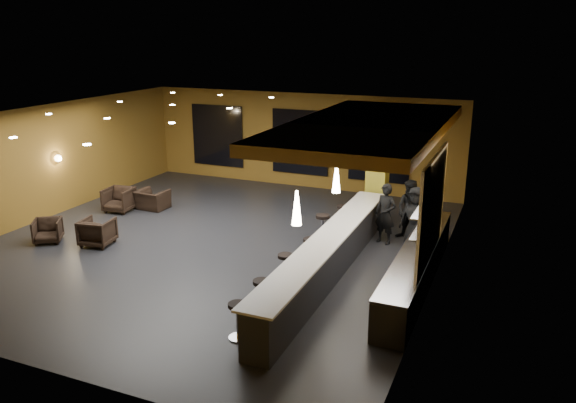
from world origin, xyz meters
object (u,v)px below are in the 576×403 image
at_px(column, 378,166).
at_px(armchair_b, 97,232).
at_px(pendant_0, 297,208).
at_px(bar_stool_5, 343,214).
at_px(bar_stool_2, 285,265).
at_px(staff_c, 416,218).
at_px(armchair_c, 119,200).
at_px(pendant_1, 336,178).
at_px(bar_stool_4, 322,225).
at_px(armchair_a, 48,231).
at_px(bar_stool_0, 238,316).
at_px(prep_counter, 417,267).
at_px(bar_stool_1, 262,292).
at_px(staff_a, 385,214).
at_px(armchair_d, 152,200).
at_px(pendant_2, 365,157).
at_px(bar_counter, 328,259).
at_px(staff_b, 411,211).
at_px(bar_stool_3, 310,248).

distance_m(column, armchair_b, 8.33).
xyz_separation_m(pendant_0, bar_stool_5, (-0.74, 5.53, -1.89)).
height_order(column, bar_stool_2, column).
height_order(staff_c, armchair_c, staff_c).
xyz_separation_m(pendant_1, bar_stool_4, (-0.90, 1.68, -1.83)).
relative_size(armchair_a, bar_stool_0, 0.99).
bearing_deg(pendant_0, pendant_1, 90.00).
bearing_deg(staff_c, armchair_c, -162.94).
bearing_deg(bar_stool_0, armchair_b, 153.68).
relative_size(prep_counter, bar_stool_1, 7.92).
height_order(pendant_1, armchair_a, pendant_1).
distance_m(staff_a, bar_stool_1, 5.22).
bearing_deg(armchair_d, staff_a, -178.98).
xyz_separation_m(prep_counter, pendant_2, (-2.00, 2.50, 1.92)).
height_order(column, armchair_b, column).
height_order(pendant_2, bar_stool_4, pendant_2).
xyz_separation_m(bar_counter, pendant_0, (0.00, -2.00, 1.85)).
height_order(column, armchair_a, column).
relative_size(staff_b, armchair_a, 2.36).
bearing_deg(bar_stool_5, column, 55.27).
distance_m(pendant_0, armchair_d, 8.91).
height_order(bar_stool_4, bar_stool_5, bar_stool_4).
distance_m(bar_stool_1, bar_stool_5, 5.72).
height_order(staff_c, bar_stool_0, staff_c).
xyz_separation_m(bar_counter, column, (0.00, 4.60, 1.25)).
xyz_separation_m(armchair_b, bar_stool_0, (5.85, -2.89, 0.10)).
distance_m(pendant_0, staff_a, 5.11).
height_order(bar_counter, staff_a, staff_a).
distance_m(pendant_0, bar_stool_1, 2.00).
xyz_separation_m(pendant_0, bar_stool_1, (-0.70, -0.19, -1.87)).
bearing_deg(armchair_d, pendant_0, 147.07).
bearing_deg(armchair_a, pendant_2, -8.63).
relative_size(pendant_1, bar_stool_4, 0.86).
bearing_deg(bar_stool_3, bar_stool_2, -96.71).
height_order(armchair_a, armchair_b, armchair_b).
bearing_deg(bar_stool_2, pendant_0, -58.69).
xyz_separation_m(pendant_2, bar_stool_3, (-0.66, -2.45, -1.89)).
height_order(staff_c, bar_stool_3, staff_c).
distance_m(pendant_2, bar_stool_3, 3.16).
distance_m(bar_counter, bar_stool_0, 3.33).
distance_m(bar_counter, bar_stool_3, 0.86).
distance_m(armchair_c, bar_stool_3, 7.50).
xyz_separation_m(prep_counter, armchair_c, (-9.95, 1.80, -0.04)).
distance_m(bar_counter, column, 4.77).
distance_m(prep_counter, armchair_a, 10.05).
bearing_deg(armchair_d, bar_counter, 159.38).
bearing_deg(armchair_c, bar_stool_2, -29.44).
bearing_deg(staff_b, prep_counter, -58.39).
bearing_deg(bar_stool_4, armchair_c, 178.97).
relative_size(staff_a, bar_stool_4, 2.08).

